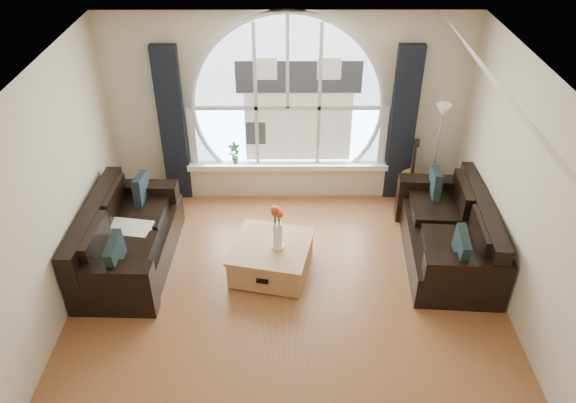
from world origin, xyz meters
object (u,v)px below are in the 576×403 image
Objects in this scene: floor_lamp at (435,158)px; potted_plant at (234,153)px; coffee_chest at (271,257)px; sofa_left at (129,238)px; guitar at (412,168)px; vase_flowers at (277,221)px; sofa_right at (447,232)px.

potted_plant is (-2.80, 0.31, -0.09)m from floor_lamp.
potted_plant is (-0.56, 1.74, 0.49)m from coffee_chest.
floor_lamp is (4.00, 1.27, 0.40)m from sofa_left.
guitar is at bearing 51.47° from coffee_chest.
guitar is 2.56m from potted_plant.
guitar is (1.99, 1.61, 0.31)m from coffee_chest.
vase_flowers is at bearing -132.61° from guitar.
floor_lamp is 4.96× the size of potted_plant.
guitar is (1.91, 1.65, -0.27)m from vase_flowers.
coffee_chest is 0.87× the size of guitar.
guitar is (-0.21, 1.35, 0.13)m from sofa_right.
coffee_chest is (1.76, -0.16, -0.18)m from sofa_left.
sofa_right is 1.37m from guitar.
floor_lamp reaches higher than vase_flowers.
floor_lamp is at bearing 34.23° from vase_flowers.
sofa_right is (3.96, 0.10, 0.00)m from sofa_left.
potted_plant is at bearing 109.76° from vase_flowers.
vase_flowers reaches higher than sofa_right.
sofa_left is 1.20× the size of floor_lamp.
potted_plant is (-2.55, 0.13, 0.18)m from guitar.
vase_flowers reaches higher than sofa_left.
vase_flowers is (0.08, -0.04, 0.57)m from coffee_chest.
guitar is (-0.26, 0.18, -0.27)m from floor_lamp.
vase_flowers is (-2.12, -0.30, 0.40)m from sofa_right.
guitar is at bearing 22.94° from sofa_left.
vase_flowers is 0.66× the size of guitar.
coffee_chest is 0.57× the size of floor_lamp.
sofa_right is at bearing 19.22° from coffee_chest.
potted_plant is (1.20, 1.58, 0.31)m from sofa_left.
floor_lamp is at bearing -6.35° from potted_plant.
sofa_left is at bearing -174.40° from sofa_right.
floor_lamp is at bearing 91.97° from sofa_right.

